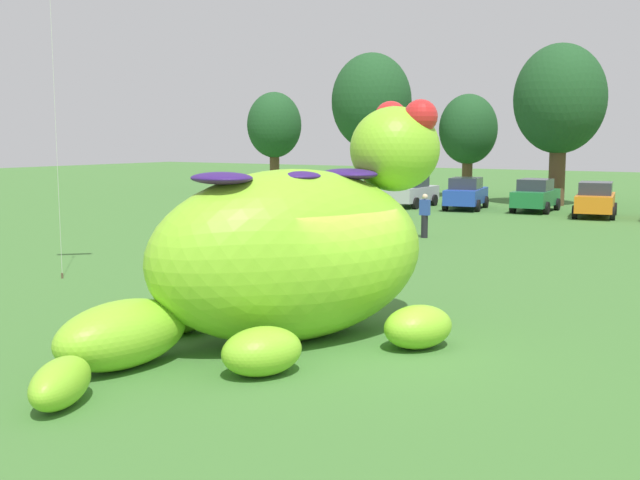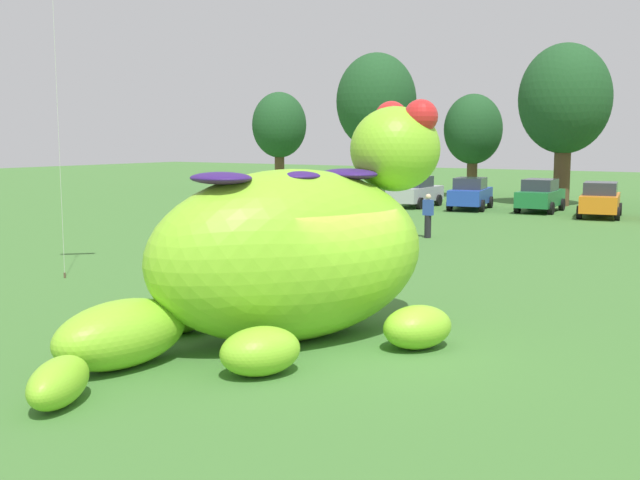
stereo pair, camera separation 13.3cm
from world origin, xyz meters
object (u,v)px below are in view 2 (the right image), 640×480
giant_inflatable_creature (291,253)px  car_blue (470,194)px  car_green (540,195)px  spectator_mid_field (295,224)px  spectator_by_cars (428,216)px  car_silver (415,192)px  car_orange (600,200)px

giant_inflatable_creature → car_blue: size_ratio=2.13×
car_green → spectator_mid_field: size_ratio=2.46×
spectator_mid_field → spectator_by_cars: bearing=61.3°
car_green → spectator_by_cars: bearing=-91.8°
giant_inflatable_creature → car_silver: 29.50m
car_blue → car_orange: size_ratio=1.00×
car_blue → spectator_by_cars: (3.19, -12.21, -0.01)m
giant_inflatable_creature → spectator_mid_field: giant_inflatable_creature is taller
giant_inflatable_creature → spectator_by_cars: giant_inflatable_creature is taller
car_blue → spectator_mid_field: (0.42, -17.26, -0.01)m
car_orange → car_silver: bearing=178.2°
giant_inflatable_creature → spectator_by_cars: 16.06m
car_silver → car_blue: same height
car_silver → car_orange: size_ratio=0.95×
giant_inflatable_creature → car_green: (-3.93, 28.33, -0.84)m
car_orange → spectator_mid_field: car_orange is taller
car_silver → car_blue: (3.20, 0.19, 0.00)m
car_orange → spectator_by_cars: car_orange is taller
giant_inflatable_creature → car_green: giant_inflatable_creature is taller
car_blue → giant_inflatable_creature: bearing=-74.8°
car_green → spectator_mid_field: (-3.17, -17.94, -0.01)m
car_blue → spectator_mid_field: car_blue is taller
car_green → spectator_by_cars: size_ratio=2.46×
car_green → car_orange: bearing=-19.8°
car_silver → spectator_mid_field: bearing=-78.0°
car_blue → spectator_mid_field: 17.27m
car_silver → spectator_by_cars: size_ratio=2.42×
car_green → car_orange: 3.51m
car_green → spectator_mid_field: 18.22m
car_blue → car_silver: bearing=-176.6°
car_blue → car_green: size_ratio=1.03×
car_blue → car_green: same height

